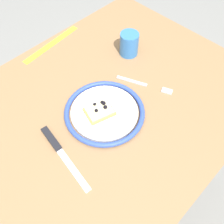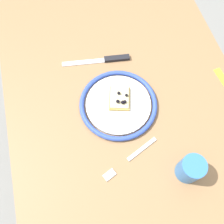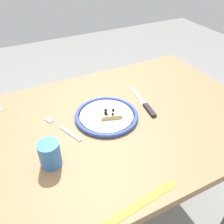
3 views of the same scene
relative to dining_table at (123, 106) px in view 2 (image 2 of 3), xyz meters
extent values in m
plane|color=gray|center=(0.00, 0.00, -0.66)|extent=(6.00, 6.00, 0.00)
cube|color=#936D47|center=(0.00, 0.00, 0.07)|extent=(1.15, 0.78, 0.03)
cylinder|color=#4C4742|center=(0.52, -0.33, -0.30)|extent=(0.05, 0.05, 0.72)
cylinder|color=#4C4742|center=(0.52, 0.33, -0.30)|extent=(0.05, 0.05, 0.72)
cylinder|color=white|center=(-0.04, 0.03, 0.10)|extent=(0.21, 0.21, 0.01)
torus|color=#334FB2|center=(-0.04, 0.03, 0.10)|extent=(0.25, 0.25, 0.02)
cube|color=tan|center=(-0.02, 0.02, 0.11)|extent=(0.10, 0.09, 0.01)
cube|color=beige|center=(-0.02, 0.02, 0.12)|extent=(0.09, 0.08, 0.01)
sphere|color=black|center=(-0.04, 0.01, 0.12)|extent=(0.01, 0.01, 0.01)
sphere|color=black|center=(-0.02, 0.00, 0.12)|extent=(0.01, 0.01, 0.01)
sphere|color=black|center=(-0.01, 0.02, 0.12)|extent=(0.01, 0.01, 0.01)
sphere|color=black|center=(-0.04, 0.03, 0.12)|extent=(0.01, 0.01, 0.01)
sphere|color=black|center=(-0.04, 0.02, 0.12)|extent=(0.01, 0.01, 0.01)
cube|color=silver|center=(0.16, 0.11, 0.09)|extent=(0.04, 0.15, 0.00)
cube|color=black|center=(0.14, -0.01, 0.10)|extent=(0.03, 0.09, 0.01)
cube|color=#B9B9B9|center=(-0.20, 0.00, 0.09)|extent=(0.05, 0.11, 0.00)
cube|color=#B9B9B9|center=(-0.25, 0.11, 0.09)|extent=(0.03, 0.04, 0.00)
cylinder|color=#3372BF|center=(-0.30, -0.11, 0.13)|extent=(0.07, 0.07, 0.09)
camera|label=1|loc=(0.29, 0.38, 0.76)|focal=41.83mm
camera|label=2|loc=(-0.38, 0.14, 0.84)|focal=40.88mm
camera|label=3|loc=(-0.35, -0.65, 0.69)|focal=38.13mm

